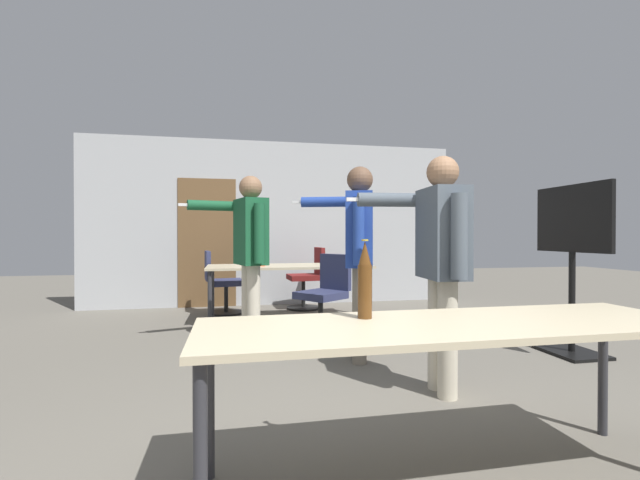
{
  "coord_description": "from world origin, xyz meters",
  "views": [
    {
      "loc": [
        -0.7,
        -1.5,
        1.14
      ],
      "look_at": [
        0.05,
        2.18,
        1.1
      ],
      "focal_mm": 24.0,
      "sensor_mm": 36.0,
      "label": 1
    }
  ],
  "objects_px": {
    "office_chair_far_right": "(325,297)",
    "tv_screen": "(572,253)",
    "person_right_polo": "(440,251)",
    "office_chair_far_left": "(308,280)",
    "office_chair_near_pushed": "(221,285)",
    "beer_bottle": "(365,281)",
    "drink_cup": "(262,263)",
    "person_center_tall": "(358,243)",
    "person_left_plaid": "(249,244)"
  },
  "relations": [
    {
      "from": "office_chair_far_right",
      "to": "drink_cup",
      "type": "xyz_separation_m",
      "value": [
        -0.67,
        0.75,
        0.36
      ]
    },
    {
      "from": "person_left_plaid",
      "to": "office_chair_far_left",
      "type": "relative_size",
      "value": 1.83
    },
    {
      "from": "beer_bottle",
      "to": "drink_cup",
      "type": "distance_m",
      "value": 3.62
    },
    {
      "from": "person_left_plaid",
      "to": "drink_cup",
      "type": "distance_m",
      "value": 1.22
    },
    {
      "from": "tv_screen",
      "to": "person_left_plaid",
      "type": "height_order",
      "value": "person_left_plaid"
    },
    {
      "from": "office_chair_near_pushed",
      "to": "office_chair_far_right",
      "type": "distance_m",
      "value": 1.98
    },
    {
      "from": "person_left_plaid",
      "to": "person_right_polo",
      "type": "bearing_deg",
      "value": -155.31
    },
    {
      "from": "person_right_polo",
      "to": "office_chair_far_right",
      "type": "height_order",
      "value": "person_right_polo"
    },
    {
      "from": "person_center_tall",
      "to": "person_left_plaid",
      "type": "bearing_deg",
      "value": 74.83
    },
    {
      "from": "office_chair_far_right",
      "to": "tv_screen",
      "type": "bearing_deg",
      "value": -156.95
    },
    {
      "from": "tv_screen",
      "to": "drink_cup",
      "type": "bearing_deg",
      "value": -125.71
    },
    {
      "from": "person_center_tall",
      "to": "office_chair_near_pushed",
      "type": "relative_size",
      "value": 1.93
    },
    {
      "from": "person_right_polo",
      "to": "person_left_plaid",
      "type": "xyz_separation_m",
      "value": [
        -1.3,
        1.54,
        0.03
      ]
    },
    {
      "from": "tv_screen",
      "to": "beer_bottle",
      "type": "bearing_deg",
      "value": -58.51
    },
    {
      "from": "person_right_polo",
      "to": "office_chair_near_pushed",
      "type": "height_order",
      "value": "person_right_polo"
    },
    {
      "from": "person_center_tall",
      "to": "drink_cup",
      "type": "distance_m",
      "value": 1.99
    },
    {
      "from": "person_left_plaid",
      "to": "beer_bottle",
      "type": "bearing_deg",
      "value": 175.04
    },
    {
      "from": "person_right_polo",
      "to": "office_chair_near_pushed",
      "type": "xyz_separation_m",
      "value": [
        -1.64,
        3.53,
        -0.6
      ]
    },
    {
      "from": "person_right_polo",
      "to": "office_chair_far_left",
      "type": "height_order",
      "value": "person_right_polo"
    },
    {
      "from": "tv_screen",
      "to": "person_center_tall",
      "type": "relative_size",
      "value": 0.92
    },
    {
      "from": "beer_bottle",
      "to": "person_left_plaid",
      "type": "bearing_deg",
      "value": 100.54
    },
    {
      "from": "office_chair_near_pushed",
      "to": "office_chair_far_right",
      "type": "bearing_deg",
      "value": 30.9
    },
    {
      "from": "person_left_plaid",
      "to": "office_chair_near_pushed",
      "type": "height_order",
      "value": "person_left_plaid"
    },
    {
      "from": "tv_screen",
      "to": "person_right_polo",
      "type": "bearing_deg",
      "value": -68.26
    },
    {
      "from": "person_center_tall",
      "to": "drink_cup",
      "type": "height_order",
      "value": "person_center_tall"
    },
    {
      "from": "person_center_tall",
      "to": "office_chair_far_left",
      "type": "distance_m",
      "value": 2.89
    },
    {
      "from": "office_chair_near_pushed",
      "to": "beer_bottle",
      "type": "distance_m",
      "value": 4.52
    },
    {
      "from": "person_right_polo",
      "to": "person_center_tall",
      "type": "relative_size",
      "value": 0.97
    },
    {
      "from": "office_chair_far_left",
      "to": "office_chair_far_right",
      "type": "distance_m",
      "value": 1.75
    },
    {
      "from": "tv_screen",
      "to": "person_right_polo",
      "type": "relative_size",
      "value": 0.95
    },
    {
      "from": "person_right_polo",
      "to": "person_left_plaid",
      "type": "bearing_deg",
      "value": 45.6
    },
    {
      "from": "person_left_plaid",
      "to": "drink_cup",
      "type": "bearing_deg",
      "value": -25.53
    },
    {
      "from": "person_left_plaid",
      "to": "person_center_tall",
      "type": "relative_size",
      "value": 0.99
    },
    {
      "from": "tv_screen",
      "to": "person_center_tall",
      "type": "height_order",
      "value": "person_center_tall"
    },
    {
      "from": "person_center_tall",
      "to": "office_chair_far_right",
      "type": "height_order",
      "value": "person_center_tall"
    },
    {
      "from": "office_chair_far_left",
      "to": "drink_cup",
      "type": "relative_size",
      "value": 10.4
    },
    {
      "from": "office_chair_far_left",
      "to": "person_right_polo",
      "type": "bearing_deg",
      "value": -179.04
    },
    {
      "from": "person_right_polo",
      "to": "office_chair_near_pushed",
      "type": "bearing_deg",
      "value": 30.34
    },
    {
      "from": "person_left_plaid",
      "to": "office_chair_far_left",
      "type": "height_order",
      "value": "person_left_plaid"
    },
    {
      "from": "person_right_polo",
      "to": "beer_bottle",
      "type": "xyz_separation_m",
      "value": [
        -0.85,
        -0.89,
        -0.11
      ]
    },
    {
      "from": "beer_bottle",
      "to": "person_center_tall",
      "type": "bearing_deg",
      "value": 74.32
    },
    {
      "from": "office_chair_near_pushed",
      "to": "office_chair_far_right",
      "type": "height_order",
      "value": "office_chair_far_right"
    },
    {
      "from": "office_chair_near_pushed",
      "to": "beer_bottle",
      "type": "bearing_deg",
      "value": 3.13
    },
    {
      "from": "office_chair_near_pushed",
      "to": "drink_cup",
      "type": "height_order",
      "value": "office_chair_near_pushed"
    },
    {
      "from": "tv_screen",
      "to": "office_chair_far_right",
      "type": "bearing_deg",
      "value": -120.7
    },
    {
      "from": "office_chair_far_right",
      "to": "person_left_plaid",
      "type": "bearing_deg",
      "value": 79.64
    },
    {
      "from": "person_left_plaid",
      "to": "office_chair_near_pushed",
      "type": "xyz_separation_m",
      "value": [
        -0.34,
        1.99,
        -0.63
      ]
    },
    {
      "from": "tv_screen",
      "to": "office_chair_far_left",
      "type": "height_order",
      "value": "tv_screen"
    },
    {
      "from": "office_chair_far_left",
      "to": "drink_cup",
      "type": "xyz_separation_m",
      "value": [
        -0.78,
        -1.0,
        0.34
      ]
    },
    {
      "from": "beer_bottle",
      "to": "drink_cup",
      "type": "relative_size",
      "value": 4.11
    }
  ]
}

